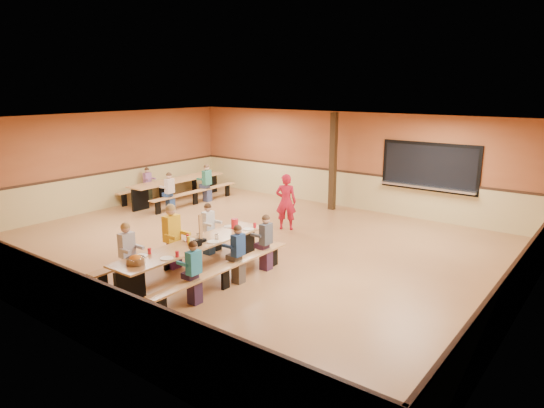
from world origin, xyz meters
The scene contains 23 objects.
ground centered at (0.00, 0.00, 0.00)m, with size 12.00×12.00×0.00m, color brown.
room_envelope centered at (0.00, 0.00, 0.69)m, with size 12.04×10.04×3.02m.
kitchen_pass_through centered at (2.60, 4.96, 1.49)m, with size 2.78×0.28×1.38m.
structural_post centered at (-0.20, 4.40, 1.50)m, with size 0.18×0.18×3.00m, color black.
cafeteria_table_main centered at (0.49, -2.17, 0.53)m, with size 1.91×3.70×0.74m.
cafeteria_table_second centered at (-4.89, 2.25, 0.53)m, with size 1.91×3.70×0.74m.
seated_child_white_left centered at (-0.34, -3.14, 0.62)m, with size 0.38×0.31×1.23m, color silver, non-canonical shape.
seated_adult_yellow centered at (-0.34, -2.01, 0.68)m, with size 0.45×0.36×1.37m, color yellow, non-canonical shape.
seated_child_grey_left centered at (-0.34, -0.93, 0.59)m, with size 0.35×0.29×1.18m, color white, non-canonical shape.
seated_child_teal_right centered at (1.31, -2.97, 0.57)m, with size 0.34×0.28×1.15m, color teal, non-canonical shape.
seated_child_navy_right centered at (1.31, -1.79, 0.58)m, with size 0.35×0.28×1.16m, color navy, non-canonical shape.
seated_child_char_right centered at (1.31, -0.90, 0.59)m, with size 0.35×0.29×1.18m, color #41434A, non-canonical shape.
seated_child_purple_sec centered at (-5.72, 1.67, 0.56)m, with size 0.32×0.26×1.12m, color #945B8A, non-canonical shape.
seated_child_green_sec centered at (-4.07, 2.81, 0.62)m, with size 0.38×0.31×1.23m, color #2D725C, non-canonical shape.
seated_child_tan_sec centered at (-4.07, 1.19, 0.60)m, with size 0.36×0.29×1.19m, color #BDA89A, non-canonical shape.
standing_woman centered at (-0.08, 1.76, 0.76)m, with size 0.55×0.36×1.52m, color #B5142A.
punch_pitcher centered at (0.44, -0.90, 0.85)m, with size 0.16×0.16×0.22m, color red.
chip_bowl centered at (0.50, -3.58, 0.81)m, with size 0.32×0.32×0.15m, color orange, non-canonical shape.
napkin_dispenser centered at (0.65, -2.22, 0.80)m, with size 0.10×0.14×0.13m, color black.
condiment_mustard centered at (0.46, -2.28, 0.82)m, with size 0.06×0.06×0.17m, color yellow.
condiment_ketchup centered at (0.34, -2.19, 0.82)m, with size 0.06×0.06×0.17m, color #B2140F.
table_paddle centered at (0.51, -1.99, 0.88)m, with size 0.16×0.16×0.56m.
place_settings centered at (0.49, -2.17, 0.80)m, with size 0.65×3.30×0.11m, color beige, non-canonical shape.
Camera 1 is at (7.23, -8.49, 3.78)m, focal length 32.00 mm.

